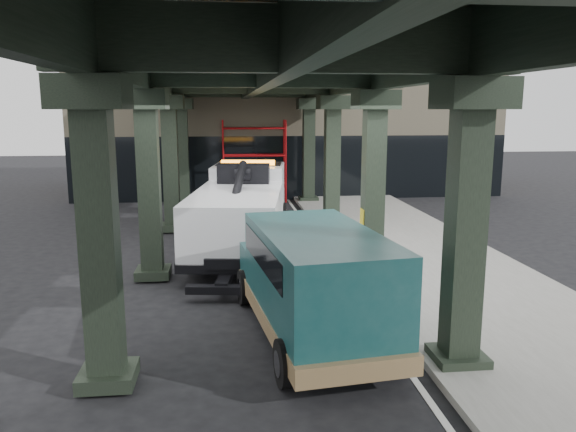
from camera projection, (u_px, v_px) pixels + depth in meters
ground at (287, 299)px, 13.55m from camera, size 90.00×90.00×0.00m
sidewalk at (436, 267)px, 15.98m from camera, size 5.00×40.00×0.15m
lane_stripe at (339, 273)px, 15.69m from camera, size 0.12×38.00×0.01m
viaduct at (263, 71)px, 14.44m from camera, size 7.40×32.00×6.40m
building at (283, 118)px, 32.55m from camera, size 22.00×10.00×8.00m
scaffolding at (254, 159)px, 27.46m from camera, size 3.08×0.88×4.00m
tow_truck at (243, 207)px, 18.08m from camera, size 3.55×9.03×2.89m
towed_van at (313, 280)px, 10.96m from camera, size 2.83×5.80×2.26m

